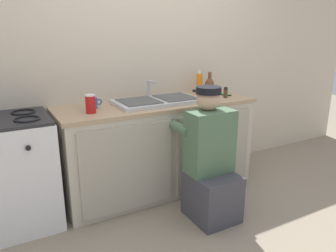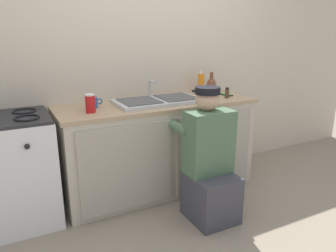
{
  "view_description": "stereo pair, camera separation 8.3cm",
  "coord_description": "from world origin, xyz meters",
  "px_view_note": "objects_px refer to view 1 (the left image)",
  "views": [
    {
      "loc": [
        -1.36,
        -2.36,
        1.53
      ],
      "look_at": [
        0.0,
        0.1,
        0.7
      ],
      "focal_mm": 35.0,
      "sensor_mm": 36.0,
      "label": 1
    },
    {
      "loc": [
        -1.28,
        -2.4,
        1.53
      ],
      "look_at": [
        0.0,
        0.1,
        0.7
      ],
      "focal_mm": 35.0,
      "sensor_mm": 36.0,
      "label": 2
    }
  ],
  "objects_px": {
    "spice_bottle_pepper": "(226,93)",
    "sink_double_basin": "(158,100)",
    "soda_cup_red": "(91,104)",
    "plumber_person": "(210,165)",
    "stove_range": "(13,173)",
    "coffee_mug": "(93,103)",
    "vase_decorative": "(209,86)",
    "cell_phone": "(224,94)",
    "soap_bottle_orange": "(199,84)"
  },
  "relations": [
    {
      "from": "plumber_person",
      "to": "soda_cup_red",
      "type": "relative_size",
      "value": 7.26
    },
    {
      "from": "cell_phone",
      "to": "soda_cup_red",
      "type": "relative_size",
      "value": 0.92
    },
    {
      "from": "stove_range",
      "to": "vase_decorative",
      "type": "xyz_separation_m",
      "value": [
        1.95,
        0.11,
        0.52
      ]
    },
    {
      "from": "vase_decorative",
      "to": "soda_cup_red",
      "type": "distance_m",
      "value": 1.33
    },
    {
      "from": "sink_double_basin",
      "to": "plumber_person",
      "type": "bearing_deg",
      "value": -77.14
    },
    {
      "from": "stove_range",
      "to": "plumber_person",
      "type": "bearing_deg",
      "value": -24.37
    },
    {
      "from": "sink_double_basin",
      "to": "coffee_mug",
      "type": "distance_m",
      "value": 0.6
    },
    {
      "from": "plumber_person",
      "to": "cell_phone",
      "type": "relative_size",
      "value": 7.89
    },
    {
      "from": "plumber_person",
      "to": "spice_bottle_pepper",
      "type": "xyz_separation_m",
      "value": [
        0.54,
        0.52,
        0.47
      ]
    },
    {
      "from": "sink_double_basin",
      "to": "soda_cup_red",
      "type": "height_order",
      "value": "sink_double_basin"
    },
    {
      "from": "spice_bottle_pepper",
      "to": "soda_cup_red",
      "type": "relative_size",
      "value": 0.69
    },
    {
      "from": "soap_bottle_orange",
      "to": "soda_cup_red",
      "type": "bearing_deg",
      "value": -169.74
    },
    {
      "from": "coffee_mug",
      "to": "cell_phone",
      "type": "xyz_separation_m",
      "value": [
        1.37,
        -0.07,
        -0.04
      ]
    },
    {
      "from": "coffee_mug",
      "to": "spice_bottle_pepper",
      "type": "distance_m",
      "value": 1.3
    },
    {
      "from": "vase_decorative",
      "to": "cell_phone",
      "type": "distance_m",
      "value": 0.18
    },
    {
      "from": "vase_decorative",
      "to": "soap_bottle_orange",
      "type": "relative_size",
      "value": 0.92
    },
    {
      "from": "plumber_person",
      "to": "sink_double_basin",
      "type": "bearing_deg",
      "value": 102.86
    },
    {
      "from": "coffee_mug",
      "to": "soda_cup_red",
      "type": "relative_size",
      "value": 0.83
    },
    {
      "from": "plumber_person",
      "to": "vase_decorative",
      "type": "relative_size",
      "value": 4.8
    },
    {
      "from": "spice_bottle_pepper",
      "to": "soda_cup_red",
      "type": "xyz_separation_m",
      "value": [
        -1.35,
        0.04,
        0.02
      ]
    },
    {
      "from": "soap_bottle_orange",
      "to": "soda_cup_red",
      "type": "xyz_separation_m",
      "value": [
        -1.2,
        -0.22,
        -0.04
      ]
    },
    {
      "from": "plumber_person",
      "to": "soap_bottle_orange",
      "type": "xyz_separation_m",
      "value": [
        0.4,
        0.78,
        0.53
      ]
    },
    {
      "from": "vase_decorative",
      "to": "sink_double_basin",
      "type": "bearing_deg",
      "value": -170.99
    },
    {
      "from": "stove_range",
      "to": "soda_cup_red",
      "type": "relative_size",
      "value": 5.98
    },
    {
      "from": "vase_decorative",
      "to": "coffee_mug",
      "type": "bearing_deg",
      "value": -177.83
    },
    {
      "from": "stove_range",
      "to": "cell_phone",
      "type": "bearing_deg",
      "value": -0.18
    },
    {
      "from": "spice_bottle_pepper",
      "to": "sink_double_basin",
      "type": "bearing_deg",
      "value": 169.53
    },
    {
      "from": "sink_double_basin",
      "to": "vase_decorative",
      "type": "relative_size",
      "value": 3.48
    },
    {
      "from": "plumber_person",
      "to": "cell_phone",
      "type": "xyz_separation_m",
      "value": [
        0.63,
        0.64,
        0.43
      ]
    },
    {
      "from": "soap_bottle_orange",
      "to": "spice_bottle_pepper",
      "type": "relative_size",
      "value": 2.38
    },
    {
      "from": "sink_double_basin",
      "to": "coffee_mug",
      "type": "bearing_deg",
      "value": 174.45
    },
    {
      "from": "stove_range",
      "to": "plumber_person",
      "type": "xyz_separation_m",
      "value": [
        1.44,
        -0.65,
        0.01
      ]
    },
    {
      "from": "cell_phone",
      "to": "vase_decorative",
      "type": "bearing_deg",
      "value": 134.71
    },
    {
      "from": "stove_range",
      "to": "coffee_mug",
      "type": "relative_size",
      "value": 7.22
    },
    {
      "from": "plumber_person",
      "to": "spice_bottle_pepper",
      "type": "relative_size",
      "value": 10.52
    },
    {
      "from": "soda_cup_red",
      "to": "soap_bottle_orange",
      "type": "bearing_deg",
      "value": 10.26
    },
    {
      "from": "sink_double_basin",
      "to": "stove_range",
      "type": "distance_m",
      "value": 1.36
    },
    {
      "from": "plumber_person",
      "to": "cell_phone",
      "type": "distance_m",
      "value": 0.99
    },
    {
      "from": "stove_range",
      "to": "vase_decorative",
      "type": "relative_size",
      "value": 3.95
    },
    {
      "from": "spice_bottle_pepper",
      "to": "cell_phone",
      "type": "bearing_deg",
      "value": 55.19
    },
    {
      "from": "plumber_person",
      "to": "coffee_mug",
      "type": "bearing_deg",
      "value": 136.28
    },
    {
      "from": "cell_phone",
      "to": "spice_bottle_pepper",
      "type": "distance_m",
      "value": 0.15
    },
    {
      "from": "plumber_person",
      "to": "vase_decorative",
      "type": "bearing_deg",
      "value": 55.79
    },
    {
      "from": "plumber_person",
      "to": "soap_bottle_orange",
      "type": "relative_size",
      "value": 4.42
    },
    {
      "from": "soda_cup_red",
      "to": "stove_range",
      "type": "bearing_deg",
      "value": 171.98
    },
    {
      "from": "vase_decorative",
      "to": "soda_cup_red",
      "type": "bearing_deg",
      "value": -171.53
    },
    {
      "from": "cell_phone",
      "to": "spice_bottle_pepper",
      "type": "bearing_deg",
      "value": -124.81
    },
    {
      "from": "stove_range",
      "to": "coffee_mug",
      "type": "bearing_deg",
      "value": 4.94
    },
    {
      "from": "stove_range",
      "to": "spice_bottle_pepper",
      "type": "distance_m",
      "value": 2.04
    },
    {
      "from": "sink_double_basin",
      "to": "spice_bottle_pepper",
      "type": "bearing_deg",
      "value": -10.47
    }
  ]
}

